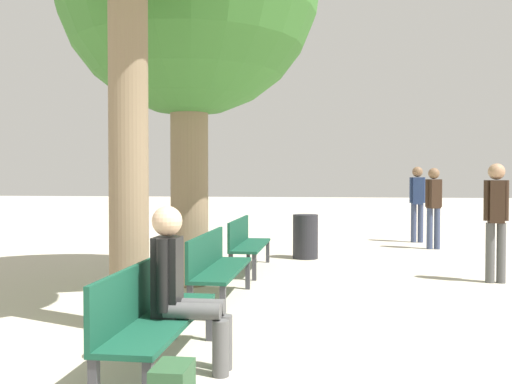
% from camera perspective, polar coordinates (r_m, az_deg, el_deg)
% --- Properties ---
extents(bench_row_0, '(0.44, 1.88, 0.84)m').
position_cam_1_polar(bench_row_0, '(4.59, -10.39, -11.43)').
color(bench_row_0, '#144733').
rests_on(bench_row_0, ground_plane).
extents(bench_row_1, '(0.44, 1.88, 0.84)m').
position_cam_1_polar(bench_row_1, '(6.92, -4.10, -7.03)').
color(bench_row_1, '#144733').
rests_on(bench_row_1, ground_plane).
extents(bench_row_2, '(0.44, 1.88, 0.84)m').
position_cam_1_polar(bench_row_2, '(9.32, -1.05, -4.84)').
color(bench_row_2, '#144733').
rests_on(bench_row_2, ground_plane).
extents(person_seated, '(0.62, 0.35, 1.29)m').
position_cam_1_polar(person_seated, '(4.54, -7.45, -9.15)').
color(person_seated, '#4C4C4C').
rests_on(person_seated, ground_plane).
extents(pedestrian_near, '(0.35, 0.25, 1.72)m').
position_cam_1_polar(pedestrian_near, '(8.87, 22.88, -2.09)').
color(pedestrian_near, '#4C4C4C').
rests_on(pedestrian_near, ground_plane).
extents(pedestrian_mid, '(0.35, 0.28, 1.72)m').
position_cam_1_polar(pedestrian_mid, '(12.59, 17.34, -1.02)').
color(pedestrian_mid, '#384260').
rests_on(pedestrian_mid, ground_plane).
extents(pedestrian_far, '(0.36, 0.24, 1.77)m').
position_cam_1_polar(pedestrian_far, '(13.78, 15.83, -0.68)').
color(pedestrian_far, '#384260').
rests_on(pedestrian_far, ground_plane).
extents(trash_bin, '(0.47, 0.47, 0.82)m').
position_cam_1_polar(trash_bin, '(10.72, 4.96, -4.45)').
color(trash_bin, '#232328').
rests_on(trash_bin, ground_plane).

